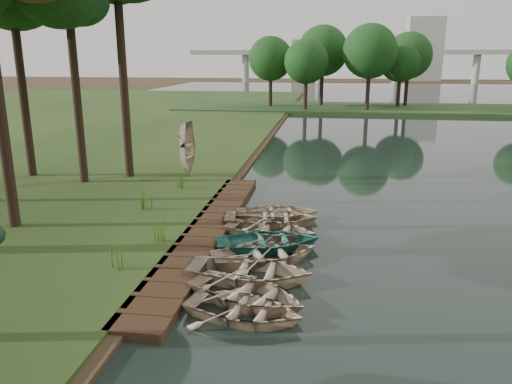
# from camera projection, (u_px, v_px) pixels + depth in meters

# --- Properties ---
(ground) EXTENTS (300.00, 300.00, 0.00)m
(ground) POSITION_uv_depth(u_px,v_px,m) (247.00, 236.00, 19.84)
(ground) COLOR #3D2F1D
(boardwalk) EXTENTS (1.60, 16.00, 0.30)m
(boardwalk) POSITION_uv_depth(u_px,v_px,m) (208.00, 231.00, 20.03)
(boardwalk) COLOR #372315
(boardwalk) RESTS_ON ground
(peninsula) EXTENTS (50.00, 14.00, 0.45)m
(peninsula) POSITION_uv_depth(u_px,v_px,m) (367.00, 109.00, 66.41)
(peninsula) COLOR #28441E
(peninsula) RESTS_ON ground
(far_trees) EXTENTS (45.60, 5.60, 8.80)m
(far_trees) POSITION_uv_depth(u_px,v_px,m) (343.00, 60.00, 65.25)
(far_trees) COLOR black
(far_trees) RESTS_ON peninsula
(bridge) EXTENTS (95.90, 4.00, 8.60)m
(bridge) POSITION_uv_depth(u_px,v_px,m) (367.00, 56.00, 130.85)
(bridge) COLOR #A5A5A0
(bridge) RESTS_ON ground
(building_a) EXTENTS (10.00, 8.00, 18.00)m
(building_a) POSITION_uv_depth(u_px,v_px,m) (424.00, 49.00, 146.98)
(building_a) COLOR #A5A5A0
(building_a) RESTS_ON ground
(building_b) EXTENTS (8.00, 8.00, 12.00)m
(building_b) POSITION_uv_depth(u_px,v_px,m) (305.00, 60.00, 157.42)
(building_b) COLOR #A5A5A0
(building_b) RESTS_ON ground
(rowboat_0) EXTENTS (3.73, 3.02, 0.68)m
(rowboat_0) POSITION_uv_depth(u_px,v_px,m) (244.00, 307.00, 13.42)
(rowboat_0) COLOR #C1A98C
(rowboat_0) RESTS_ON water
(rowboat_1) EXTENTS (4.41, 3.89, 0.76)m
(rowboat_1) POSITION_uv_depth(u_px,v_px,m) (247.00, 291.00, 14.28)
(rowboat_1) COLOR #C1A98C
(rowboat_1) RESTS_ON water
(rowboat_2) EXTENTS (4.16, 3.09, 0.83)m
(rowboat_2) POSITION_uv_depth(u_px,v_px,m) (249.00, 269.00, 15.68)
(rowboat_2) COLOR #C1A98C
(rowboat_2) RESTS_ON water
(rowboat_3) EXTENTS (4.48, 3.95, 0.77)m
(rowboat_3) POSITION_uv_depth(u_px,v_px,m) (265.00, 251.00, 17.14)
(rowboat_3) COLOR #C1A98C
(rowboat_3) RESTS_ON water
(rowboat_4) EXTENTS (4.46, 3.70, 0.80)m
(rowboat_4) POSITION_uv_depth(u_px,v_px,m) (269.00, 239.00, 18.22)
(rowboat_4) COLOR #2B7866
(rowboat_4) RESTS_ON water
(rowboat_5) EXTENTS (4.08, 3.28, 0.75)m
(rowboat_5) POSITION_uv_depth(u_px,v_px,m) (270.00, 228.00, 19.52)
(rowboat_5) COLOR #C1A98C
(rowboat_5) RESTS_ON water
(rowboat_6) EXTENTS (4.26, 3.28, 0.82)m
(rowboat_6) POSITION_uv_depth(u_px,v_px,m) (271.00, 217.00, 20.77)
(rowboat_6) COLOR #C1A98C
(rowboat_6) RESTS_ON water
(rowboat_7) EXTENTS (4.09, 3.29, 0.75)m
(rowboat_7) POSITION_uv_depth(u_px,v_px,m) (278.00, 211.00, 21.62)
(rowboat_7) COLOR #C1A98C
(rowboat_7) RESTS_ON water
(stored_rowboat) EXTENTS (3.38, 2.63, 0.64)m
(stored_rowboat) POSITION_uv_depth(u_px,v_px,m) (189.00, 170.00, 28.51)
(stored_rowboat) COLOR #C1A98C
(stored_rowboat) RESTS_ON bank
(reeds_0) EXTENTS (0.60, 0.60, 0.98)m
(reeds_0) POSITION_uv_depth(u_px,v_px,m) (118.00, 254.00, 16.02)
(reeds_0) COLOR #3F661E
(reeds_0) RESTS_ON bank
(reeds_1) EXTENTS (0.60, 0.60, 1.00)m
(reeds_1) POSITION_uv_depth(u_px,v_px,m) (160.00, 228.00, 18.36)
(reeds_1) COLOR #3F661E
(reeds_1) RESTS_ON bank
(reeds_2) EXTENTS (0.60, 0.60, 1.08)m
(reeds_2) POSITION_uv_depth(u_px,v_px,m) (146.00, 198.00, 22.18)
(reeds_2) COLOR #3F661E
(reeds_2) RESTS_ON bank
(reeds_3) EXTENTS (0.60, 0.60, 1.07)m
(reeds_3) POSITION_uv_depth(u_px,v_px,m) (180.00, 178.00, 25.89)
(reeds_3) COLOR #3F661E
(reeds_3) RESTS_ON bank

